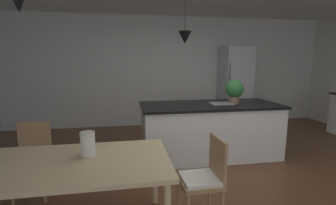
# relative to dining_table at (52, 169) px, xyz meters

# --- Properties ---
(ground_plane) EXTENTS (10.00, 8.40, 0.04)m
(ground_plane) POSITION_rel_dining_table_xyz_m (1.82, 0.74, -0.69)
(ground_plane) COLOR brown
(wall_back_kitchen) EXTENTS (10.00, 0.12, 2.70)m
(wall_back_kitchen) POSITION_rel_dining_table_xyz_m (1.82, 4.00, 0.68)
(wall_back_kitchen) COLOR silver
(wall_back_kitchen) RESTS_ON ground_plane
(dining_table) EXTENTS (2.08, 0.99, 0.73)m
(dining_table) POSITION_rel_dining_table_xyz_m (0.00, 0.00, 0.00)
(dining_table) COLOR #D1B284
(dining_table) RESTS_ON ground_plane
(chair_kitchen_end) EXTENTS (0.41, 0.41, 0.87)m
(chair_kitchen_end) POSITION_rel_dining_table_xyz_m (1.41, 0.00, -0.19)
(chair_kitchen_end) COLOR #A87F56
(chair_kitchen_end) RESTS_ON ground_plane
(chair_far_left) EXTENTS (0.40, 0.40, 0.87)m
(chair_far_left) POSITION_rel_dining_table_xyz_m (-0.47, 0.86, -0.19)
(chair_far_left) COLOR #A87F56
(chair_far_left) RESTS_ON ground_plane
(kitchen_island) EXTENTS (2.31, 0.98, 0.91)m
(kitchen_island) POSITION_rel_dining_table_xyz_m (2.05, 1.68, -0.21)
(kitchen_island) COLOR white
(kitchen_island) RESTS_ON ground_plane
(refrigerator) EXTENTS (0.69, 0.67, 1.97)m
(refrigerator) POSITION_rel_dining_table_xyz_m (3.39, 3.60, 0.31)
(refrigerator) COLOR silver
(refrigerator) RESTS_ON ground_plane
(pendant_over_island_main) EXTENTS (0.21, 0.21, 0.82)m
(pendant_over_island_main) POSITION_rel_dining_table_xyz_m (1.60, 1.68, 1.31)
(pendant_over_island_main) COLOR black
(potted_plant_on_island) EXTENTS (0.31, 0.31, 0.40)m
(potted_plant_on_island) POSITION_rel_dining_table_xyz_m (2.47, 1.68, 0.46)
(potted_plant_on_island) COLOR #8C664C
(potted_plant_on_island) RESTS_ON kitchen_island
(vase_on_dining_table) EXTENTS (0.14, 0.14, 0.23)m
(vase_on_dining_table) POSITION_rel_dining_table_xyz_m (0.30, 0.12, 0.17)
(vase_on_dining_table) COLOR silver
(vase_on_dining_table) RESTS_ON dining_table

